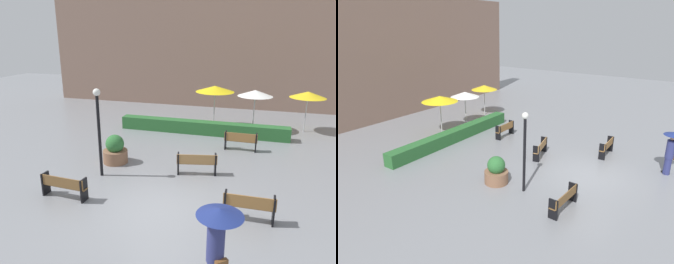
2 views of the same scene
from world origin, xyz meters
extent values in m
plane|color=gray|center=(0.00, 0.00, 0.00)|extent=(60.00, 60.00, 0.00)
cube|color=#9E7242|center=(0.59, 3.00, 0.47)|extent=(1.61, 0.59, 0.04)
cube|color=#9E7242|center=(0.62, 2.86, 0.68)|extent=(1.56, 0.39, 0.39)
cube|color=black|center=(-0.13, 2.82, 0.44)|extent=(0.13, 0.35, 0.87)
cube|color=black|center=(1.31, 3.14, 0.44)|extent=(0.13, 0.35, 0.87)
cube|color=olive|center=(2.77, 0.15, 0.48)|extent=(1.53, 0.27, 0.04)
cube|color=olive|center=(2.78, 0.01, 0.69)|extent=(1.53, 0.06, 0.38)
cube|color=black|center=(2.07, 0.12, 0.44)|extent=(0.07, 0.34, 0.88)
cube|color=black|center=(3.48, 0.14, 0.44)|extent=(0.07, 0.34, 0.88)
cube|color=brown|center=(-3.35, -0.19, 0.42)|extent=(1.70, 0.36, 0.04)
cube|color=brown|center=(-3.36, -0.34, 0.63)|extent=(1.68, 0.13, 0.37)
cube|color=black|center=(-4.13, -0.17, 0.40)|extent=(0.08, 0.38, 0.81)
cube|color=black|center=(-2.57, -0.25, 0.40)|extent=(0.08, 0.38, 0.81)
cube|color=olive|center=(2.05, 6.33, 0.46)|extent=(1.55, 0.27, 0.04)
cube|color=olive|center=(2.05, 6.18, 0.69)|extent=(1.55, 0.05, 0.41)
cube|color=black|center=(1.33, 6.32, 0.45)|extent=(0.06, 0.36, 0.89)
cube|color=black|center=(2.76, 6.31, 0.45)|extent=(0.06, 0.36, 0.89)
cylinder|color=navy|center=(2.21, -2.95, 1.26)|extent=(0.38, 0.38, 0.89)
sphere|color=tan|center=(2.21, -2.95, 1.81)|extent=(0.21, 0.21, 0.21)
cylinder|color=black|center=(2.28, -3.02, 1.58)|extent=(0.02, 0.02, 0.90)
cone|color=navy|center=(2.28, -3.02, 2.03)|extent=(0.97, 0.97, 0.16)
cylinder|color=brown|center=(-3.07, 3.18, 0.28)|extent=(1.07, 1.07, 0.56)
sphere|color=#2D6B33|center=(-3.07, 3.18, 0.85)|extent=(0.81, 0.81, 0.81)
cylinder|color=black|center=(-3.00, 1.78, 1.61)|extent=(0.12, 0.12, 3.22)
sphere|color=white|center=(-3.00, 1.78, 3.34)|extent=(0.28, 0.28, 0.28)
cylinder|color=silver|center=(0.17, 9.97, 1.16)|extent=(0.06, 0.06, 2.32)
cone|color=yellow|center=(0.17, 9.97, 2.32)|extent=(2.27, 2.27, 0.35)
cylinder|color=silver|center=(2.47, 9.95, 1.10)|extent=(0.06, 0.06, 2.19)
cone|color=white|center=(2.47, 9.95, 2.19)|extent=(1.97, 1.97, 0.35)
cylinder|color=silver|center=(5.31, 10.54, 1.08)|extent=(0.06, 0.06, 2.15)
cone|color=yellow|center=(5.31, 10.54, 2.15)|extent=(1.97, 1.97, 0.35)
cube|color=#28602D|center=(-0.26, 8.40, 0.36)|extent=(9.43, 0.70, 0.72)
cube|color=#846656|center=(0.00, 16.00, 4.41)|extent=(28.00, 1.20, 8.83)
camera|label=1|loc=(2.89, -8.64, 5.40)|focal=34.13mm
camera|label=2|loc=(-13.00, -4.28, 6.74)|focal=33.09mm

